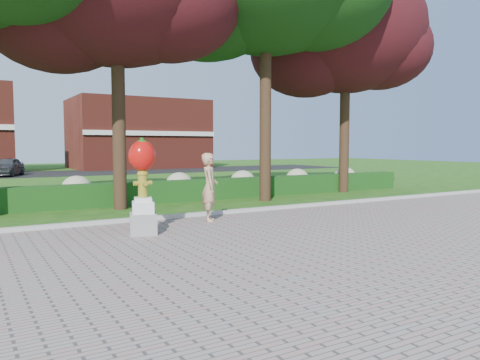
{
  "coord_description": "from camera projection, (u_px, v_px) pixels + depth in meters",
  "views": [
    {
      "loc": [
        -6.51,
        -9.43,
        2.13
      ],
      "look_at": [
        -0.3,
        1.0,
        1.23
      ],
      "focal_mm": 35.0,
      "sensor_mm": 36.0,
      "label": 1
    }
  ],
  "objects": [
    {
      "name": "ground",
      "position": [
        271.0,
        232.0,
        11.56
      ],
      "size": [
        100.0,
        100.0,
        0.0
      ],
      "primitive_type": "plane",
      "color": "#1B4C13",
      "rests_on": "ground"
    },
    {
      "name": "walkway",
      "position": [
        402.0,
        267.0,
        8.13
      ],
      "size": [
        40.0,
        14.0,
        0.04
      ],
      "primitive_type": "cube",
      "color": "gray",
      "rests_on": "ground"
    },
    {
      "name": "curb",
      "position": [
        215.0,
        213.0,
        14.13
      ],
      "size": [
        40.0,
        0.18,
        0.15
      ],
      "primitive_type": "cube",
      "color": "#ADADA5",
      "rests_on": "ground"
    },
    {
      "name": "lawn_hedge",
      "position": [
        165.0,
        192.0,
        17.53
      ],
      "size": [
        24.0,
        0.7,
        0.8
      ],
      "primitive_type": "cube",
      "color": "#173F12",
      "rests_on": "ground"
    },
    {
      "name": "hydrangea_row",
      "position": [
        169.0,
        185.0,
        18.67
      ],
      "size": [
        20.1,
        1.1,
        0.99
      ],
      "color": "#ADAD84",
      "rests_on": "ground"
    },
    {
      "name": "street",
      "position": [
        62.0,
        173.0,
        35.56
      ],
      "size": [
        50.0,
        8.0,
        0.02
      ],
      "primitive_type": "cube",
      "color": "black",
      "rests_on": "ground"
    },
    {
      "name": "building_right",
      "position": [
        138.0,
        134.0,
        44.54
      ],
      "size": [
        12.0,
        8.0,
        6.4
      ],
      "primitive_type": "cube",
      "color": "maroon",
      "rests_on": "ground"
    },
    {
      "name": "tree_far_right",
      "position": [
        343.0,
        37.0,
        20.97
      ],
      "size": [
        7.88,
        6.72,
        10.21
      ],
      "color": "black",
      "rests_on": "ground"
    },
    {
      "name": "hydrant_sculpture",
      "position": [
        143.0,
        183.0,
        10.96
      ],
      "size": [
        0.76,
        0.76,
        2.27
      ],
      "rotation": [
        0.0,
        0.0,
        -0.29
      ],
      "color": "gray",
      "rests_on": "walkway"
    },
    {
      "name": "woman",
      "position": [
        210.0,
        187.0,
        12.89
      ],
      "size": [
        0.7,
        0.81,
        1.89
      ],
      "primitive_type": "imported",
      "rotation": [
        0.0,
        0.0,
        1.14
      ],
      "color": "tan",
      "rests_on": "walkway"
    },
    {
      "name": "parked_car",
      "position": [
        7.0,
        167.0,
        32.3
      ],
      "size": [
        2.8,
        4.12,
        1.3
      ],
      "primitive_type": "imported",
      "rotation": [
        0.0,
        0.0,
        -0.36
      ],
      "color": "#3A3D41",
      "rests_on": "street"
    }
  ]
}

